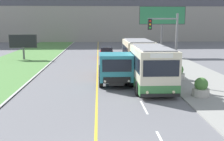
# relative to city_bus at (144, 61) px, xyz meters

# --- Properties ---
(city_bus) EXTENTS (2.69, 12.62, 3.12)m
(city_bus) POSITION_rel_city_bus_xyz_m (0.00, 0.00, 0.00)
(city_bus) COLOR beige
(city_bus) RESTS_ON ground_plane
(dump_truck) EXTENTS (2.55, 6.83, 2.49)m
(dump_truck) POSITION_rel_city_bus_xyz_m (-2.53, -1.44, -0.32)
(dump_truck) COLOR black
(dump_truck) RESTS_ON ground_plane
(car_distant) EXTENTS (1.80, 4.30, 1.45)m
(car_distant) POSITION_rel_city_bus_xyz_m (-2.77, 13.60, -0.90)
(car_distant) COLOR maroon
(car_distant) RESTS_ON ground_plane
(traffic_light_mast) EXTENTS (2.28, 0.32, 5.48)m
(traffic_light_mast) POSITION_rel_city_bus_xyz_m (1.38, -2.24, 1.92)
(traffic_light_mast) COLOR slate
(traffic_light_mast) RESTS_ON ground_plane
(billboard_large) EXTENTS (6.49, 0.24, 6.92)m
(billboard_large) POSITION_rel_city_bus_xyz_m (5.10, 15.12, 3.86)
(billboard_large) COLOR #59595B
(billboard_large) RESTS_ON ground_plane
(billboard_small) EXTENTS (3.48, 0.24, 3.22)m
(billboard_small) POSITION_rel_city_bus_xyz_m (-13.47, 12.25, 0.68)
(billboard_small) COLOR #59595B
(billboard_small) RESTS_ON ground_plane
(planter_round_near) EXTENTS (1.09, 1.09, 1.24)m
(planter_round_near) POSITION_rel_city_bus_xyz_m (2.84, -5.52, -0.96)
(planter_round_near) COLOR #B7B2A8
(planter_round_near) RESTS_ON sidewalk_right
(planter_round_second) EXTENTS (1.16, 1.16, 1.29)m
(planter_round_second) POSITION_rel_city_bus_xyz_m (2.82, -0.48, -0.94)
(planter_round_second) COLOR #B7B2A8
(planter_round_second) RESTS_ON sidewalk_right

